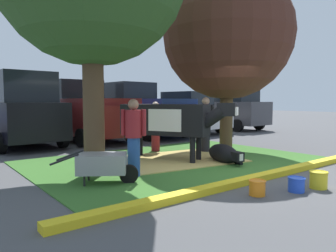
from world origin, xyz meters
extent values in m
plane|color=#4C4C4F|center=(0.00, 0.00, 0.00)|extent=(80.00, 80.00, 0.00)
cube|color=#386B28|center=(-0.52, 1.93, 0.01)|extent=(7.27, 5.02, 0.02)
cube|color=yellow|center=(-0.52, -0.73, 0.06)|extent=(8.47, 0.24, 0.12)
cube|color=tan|center=(-0.52, 1.94, 0.03)|extent=(3.52, 2.85, 0.04)
cylinder|color=#4C3823|center=(-2.91, 1.72, 1.45)|extent=(0.44, 0.44, 2.90)
cylinder|color=#4C3823|center=(1.87, 2.30, 1.11)|extent=(0.40, 0.40, 2.23)
sphere|color=#4C281E|center=(1.87, 2.30, 3.64)|extent=(4.03, 4.03, 4.03)
cube|color=black|center=(-0.71, 2.14, 1.09)|extent=(1.72, 2.35, 0.80)
cube|color=white|center=(-0.64, 2.01, 1.09)|extent=(1.07, 1.14, 0.56)
cylinder|color=black|center=(-0.07, 0.97, 1.19)|extent=(0.59, 0.71, 0.58)
cube|color=black|center=(0.09, 0.69, 1.37)|extent=(0.44, 0.51, 0.32)
cube|color=white|center=(0.18, 0.52, 1.33)|extent=(0.23, 0.20, 0.20)
cylinder|color=black|center=(-0.08, 1.50, 0.34)|extent=(0.14, 0.14, 0.69)
cylinder|color=black|center=(-0.51, 1.27, 0.34)|extent=(0.14, 0.14, 0.69)
cylinder|color=black|center=(-0.91, 3.01, 0.34)|extent=(0.14, 0.14, 0.69)
cylinder|color=black|center=(-1.34, 2.78, 0.34)|extent=(0.14, 0.14, 0.69)
cylinder|color=black|center=(-1.29, 3.19, 0.84)|extent=(0.06, 0.06, 0.70)
ellipsoid|color=black|center=(0.25, 0.94, 0.24)|extent=(0.72, 1.18, 0.48)
cube|color=black|center=(0.11, 0.36, 0.26)|extent=(0.26, 0.32, 0.22)
cube|color=silver|center=(0.08, 0.24, 0.26)|extent=(0.11, 0.08, 0.16)
cylinder|color=black|center=(0.34, 0.56, 0.06)|extent=(0.18, 0.36, 0.10)
cylinder|color=black|center=(1.03, 2.37, 0.43)|extent=(0.26, 0.26, 0.86)
cylinder|color=black|center=(1.03, 2.37, 1.16)|extent=(0.34, 0.34, 0.59)
sphere|color=tan|center=(1.03, 2.37, 1.57)|extent=(0.23, 0.23, 0.23)
cylinder|color=black|center=(1.13, 2.18, 1.19)|extent=(0.09, 0.09, 0.56)
cylinder|color=black|center=(0.93, 2.57, 1.19)|extent=(0.09, 0.09, 0.56)
cylinder|color=maroon|center=(-0.05, 3.47, 0.40)|extent=(0.26, 0.26, 0.79)
cylinder|color=#9E7F5B|center=(-0.05, 3.47, 1.06)|extent=(0.34, 0.34, 0.54)
sphere|color=beige|center=(-0.05, 3.47, 1.44)|extent=(0.21, 0.21, 0.21)
cylinder|color=#9E7F5B|center=(0.16, 3.40, 1.09)|extent=(0.09, 0.09, 0.52)
cylinder|color=#9E7F5B|center=(-0.26, 3.54, 1.09)|extent=(0.09, 0.09, 0.52)
cylinder|color=#23478C|center=(-2.35, 1.05, 0.41)|extent=(0.26, 0.26, 0.83)
cylinder|color=maroon|center=(-2.35, 1.05, 1.11)|extent=(0.34, 0.34, 0.57)
sphere|color=#8C664C|center=(-2.35, 1.05, 1.50)|extent=(0.22, 0.22, 0.22)
cylinder|color=maroon|center=(-2.50, 1.21, 1.14)|extent=(0.09, 0.09, 0.54)
cylinder|color=maroon|center=(-2.20, 0.89, 1.14)|extent=(0.09, 0.09, 0.54)
cube|color=gray|center=(-3.12, 0.93, 0.40)|extent=(1.08, 1.00, 0.36)
cylinder|color=black|center=(-2.70, 0.65, 0.18)|extent=(0.35, 0.28, 0.36)
cylinder|color=black|center=(-3.24, 1.28, 0.12)|extent=(0.04, 0.04, 0.24)
cylinder|color=black|center=(-3.49, 0.92, 0.12)|extent=(0.04, 0.04, 0.24)
cylinder|color=black|center=(-3.54, 1.48, 0.52)|extent=(0.46, 0.33, 0.23)
cylinder|color=black|center=(-3.78, 1.11, 0.52)|extent=(0.46, 0.33, 0.23)
cylinder|color=orange|center=(-1.41, -1.33, 0.12)|extent=(0.27, 0.27, 0.25)
torus|color=orange|center=(-1.41, -1.33, 0.25)|extent=(0.29, 0.29, 0.02)
cylinder|color=blue|center=(-0.69, -1.62, 0.12)|extent=(0.28, 0.28, 0.24)
torus|color=blue|center=(-0.69, -1.62, 0.24)|extent=(0.30, 0.30, 0.02)
cylinder|color=yellow|center=(-0.17, -1.75, 0.15)|extent=(0.30, 0.30, 0.30)
torus|color=yellow|center=(-0.17, -1.75, 0.30)|extent=(0.33, 0.33, 0.02)
cube|color=black|center=(-3.05, 7.52, 0.92)|extent=(2.12, 4.68, 1.20)
cube|color=black|center=(-3.05, 7.52, 2.02)|extent=(1.82, 3.28, 1.00)
cylinder|color=black|center=(-2.17, 9.05, 0.32)|extent=(0.25, 0.65, 0.64)
cylinder|color=black|center=(-3.93, 5.98, 0.32)|extent=(0.25, 0.65, 0.64)
cylinder|color=black|center=(-2.03, 6.07, 0.32)|extent=(0.25, 0.65, 0.64)
cube|color=maroon|center=(-0.56, 7.60, 0.87)|extent=(2.25, 5.49, 1.10)
cube|color=black|center=(-0.60, 8.55, 1.92)|extent=(1.92, 1.89, 1.00)
cube|color=maroon|center=(-0.50, 6.39, 1.54)|extent=(2.03, 2.79, 0.24)
cylinder|color=black|center=(-1.64, 9.31, 0.32)|extent=(0.25, 0.65, 0.64)
cylinder|color=black|center=(0.36, 9.40, 0.32)|extent=(0.25, 0.65, 0.64)
cylinder|color=black|center=(-1.47, 5.80, 0.32)|extent=(0.25, 0.65, 0.64)
cylinder|color=black|center=(0.53, 5.90, 0.32)|extent=(0.25, 0.65, 0.64)
cube|color=navy|center=(2.11, 7.52, 0.87)|extent=(2.25, 5.49, 1.10)
cube|color=black|center=(2.06, 8.47, 1.92)|extent=(1.92, 1.89, 1.00)
cube|color=navy|center=(2.16, 6.31, 1.54)|extent=(2.03, 2.79, 0.24)
cylinder|color=black|center=(1.02, 9.23, 0.32)|extent=(0.25, 0.65, 0.64)
cylinder|color=black|center=(3.02, 9.32, 0.32)|extent=(0.25, 0.65, 0.64)
cylinder|color=black|center=(1.19, 5.72, 0.32)|extent=(0.25, 0.65, 0.64)
cylinder|color=black|center=(3.19, 5.82, 0.32)|extent=(0.25, 0.65, 0.64)
cube|color=silver|center=(4.75, 7.48, 0.77)|extent=(2.01, 4.48, 0.90)
cube|color=black|center=(4.75, 7.48, 1.62)|extent=(1.69, 2.27, 0.80)
cylinder|color=black|center=(3.78, 8.86, 0.32)|extent=(0.25, 0.65, 0.64)
cylinder|color=black|center=(5.58, 8.95, 0.32)|extent=(0.25, 0.65, 0.64)
cylinder|color=black|center=(3.92, 6.01, 0.32)|extent=(0.25, 0.65, 0.64)
cylinder|color=black|center=(5.72, 6.09, 0.32)|extent=(0.25, 0.65, 0.64)
cube|color=#3D3D42|center=(7.78, 7.58, 0.92)|extent=(2.12, 4.68, 1.20)
cube|color=black|center=(7.78, 7.58, 2.02)|extent=(1.82, 3.28, 1.00)
cylinder|color=black|center=(6.76, 9.03, 0.32)|extent=(0.25, 0.65, 0.64)
cylinder|color=black|center=(8.65, 9.12, 0.32)|extent=(0.25, 0.65, 0.64)
cylinder|color=black|center=(6.90, 6.04, 0.32)|extent=(0.25, 0.65, 0.64)
cylinder|color=black|center=(8.80, 6.13, 0.32)|extent=(0.25, 0.65, 0.64)
camera|label=1|loc=(-5.84, -4.58, 1.58)|focal=34.42mm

